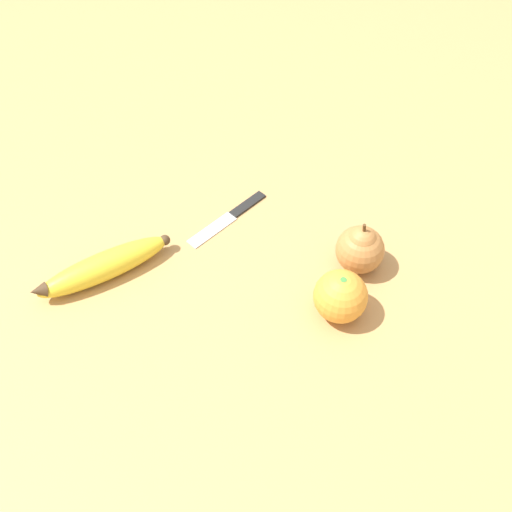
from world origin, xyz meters
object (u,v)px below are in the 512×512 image
orange (340,296)px  paring_knife (231,216)px  banana (103,267)px  pear (360,248)px

orange → paring_knife: 0.25m
banana → pear: 0.39m
orange → pear: pear is taller
banana → paring_knife: size_ratio=1.56×
pear → paring_knife: pear is taller
orange → paring_knife: orange is taller
banana → orange: bearing=138.0°
banana → orange: size_ratio=2.66×
banana → paring_knife: bearing=-178.1°
banana → pear: bearing=151.9°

